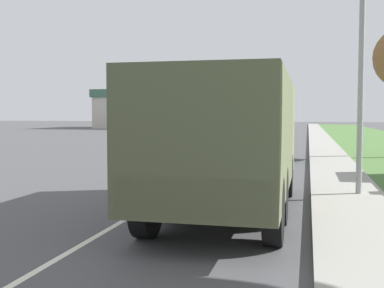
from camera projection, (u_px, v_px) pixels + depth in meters
name	position (u px, v px, depth m)	size (l,w,h in m)	color
ground_plane	(261.00, 141.00, 36.88)	(180.00, 180.00, 0.00)	#4C4C4F
lane_centre_stripe	(261.00, 141.00, 36.88)	(0.12, 120.00, 0.00)	silver
sidewalk_right	(321.00, 141.00, 35.83)	(1.80, 120.00, 0.12)	#9E9B93
grass_strip_right	(384.00, 143.00, 34.80)	(7.00, 120.00, 0.02)	#4C7538
military_truck	(230.00, 136.00, 9.97)	(2.43, 7.06, 2.82)	#606647
car_nearest_ahead	(263.00, 145.00, 21.04)	(1.78, 3.90, 1.68)	#336B3D
car_second_ahead	(226.00, 134.00, 32.46)	(1.89, 4.84, 1.64)	black
car_third_ahead	(245.00, 129.00, 42.88)	(1.82, 4.76, 1.63)	black
car_fourth_ahead	(256.00, 127.00, 53.06)	(1.95, 4.22, 1.36)	#B7BABF
car_farthest_ahead	(264.00, 125.00, 63.30)	(1.73, 4.72, 1.40)	navy
lamp_post	(353.00, 22.00, 11.74)	(1.69, 0.24, 7.10)	gray
building_distant	(149.00, 109.00, 71.13)	(13.26, 12.05, 5.48)	beige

